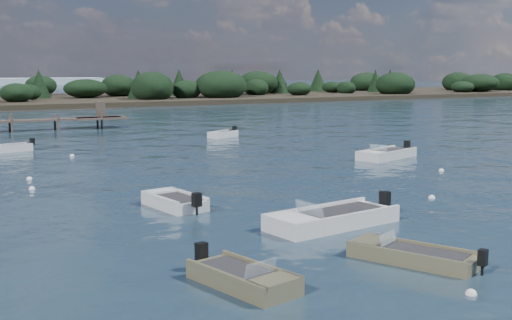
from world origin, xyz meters
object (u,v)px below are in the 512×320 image
dinghy_mid_white_a (332,221)px  dinghy_near_olive (412,258)px  tender_far_white (11,150)px  dinghy_extra_b (243,281)px  dinghy_extra_a (175,204)px  dinghy_mid_white_b (386,156)px  tender_far_grey_b (223,136)px

dinghy_mid_white_a → dinghy_near_olive: bearing=-94.7°
tender_far_white → dinghy_near_olive: size_ratio=0.79×
dinghy_mid_white_a → dinghy_extra_b: bearing=-143.4°
tender_far_white → dinghy_extra_b: bearing=-86.8°
dinghy_extra_a → dinghy_near_olive: dinghy_extra_a is taller
dinghy_mid_white_b → tender_far_grey_b: (-4.17, 17.14, -0.01)m
dinghy_extra_b → dinghy_near_olive: size_ratio=0.91×
tender_far_grey_b → dinghy_near_olive: bearing=-105.8°
dinghy_mid_white_b → dinghy_extra_a: dinghy_mid_white_b is taller
tender_far_white → tender_far_grey_b: bearing=5.3°
dinghy_extra_b → tender_far_white: 33.90m
tender_far_white → dinghy_extra_a: size_ratio=0.90×
tender_far_white → dinghy_mid_white_b: bearing=-35.2°
tender_far_white → dinghy_mid_white_a: dinghy_mid_white_a is taller
dinghy_extra_b → dinghy_extra_a: (1.95, 10.51, 0.01)m
tender_far_grey_b → dinghy_extra_a: (-13.97, -24.98, 0.00)m
tender_far_grey_b → tender_far_white: tender_far_grey_b is taller
tender_far_white → dinghy_near_olive: bearing=-77.5°
dinghy_near_olive → tender_far_grey_b: bearing=74.2°
dinghy_extra_b → dinghy_extra_a: size_ratio=1.04×
tender_far_grey_b → tender_far_white: 17.87m
dinghy_extra_b → dinghy_extra_a: 10.69m
tender_far_white → dinghy_mid_white_a: size_ratio=0.56×
dinghy_mid_white_b → tender_far_white: bearing=144.8°
tender_far_grey_b → dinghy_extra_a: bearing=-119.2°
dinghy_mid_white_b → tender_far_grey_b: 17.64m
tender_far_white → dinghy_near_olive: (7.60, -34.31, -0.02)m
dinghy_mid_white_b → dinghy_extra_b: (-20.09, -18.35, -0.02)m
dinghy_extra_a → dinghy_mid_white_a: bearing=-54.8°
tender_far_grey_b → dinghy_extra_b: 38.90m
dinghy_extra_a → dinghy_mid_white_a: size_ratio=0.63×
dinghy_extra_b → tender_far_grey_b: bearing=65.8°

